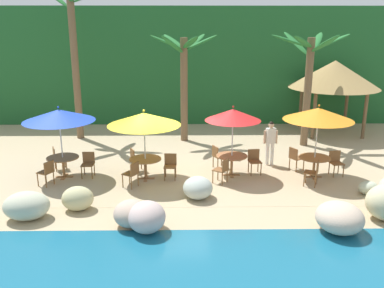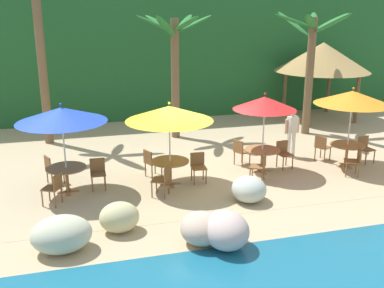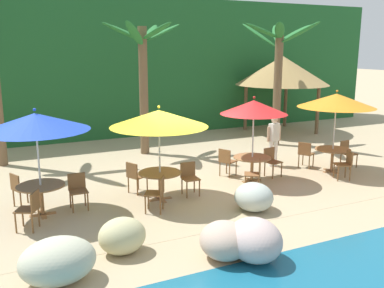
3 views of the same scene
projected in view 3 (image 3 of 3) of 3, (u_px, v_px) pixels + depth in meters
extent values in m
plane|color=tan|center=(190.00, 192.00, 11.75)|extent=(120.00, 120.00, 0.00)
cube|color=tan|center=(190.00, 191.00, 11.75)|extent=(18.00, 5.20, 0.01)
cube|color=#1E5628|center=(103.00, 68.00, 19.03)|extent=(28.00, 2.40, 6.00)
ellipsoid|color=#C2BB88|center=(122.00, 236.00, 8.15)|extent=(0.91, 0.77, 0.71)
ellipsoid|color=#ABB6AC|center=(254.00, 197.00, 10.31)|extent=(0.92, 0.98, 0.68)
ellipsoid|color=#B9BCA1|center=(58.00, 261.00, 7.12)|extent=(1.27, 1.03, 0.78)
ellipsoid|color=#C5ACA6|center=(255.00, 240.00, 7.86)|extent=(0.98, 1.11, 0.80)
ellipsoid|color=#C3A793|center=(225.00, 240.00, 7.95)|extent=(0.93, 0.98, 0.71)
cylinder|color=silver|center=(39.00, 167.00, 9.85)|extent=(0.04, 0.04, 2.33)
cone|color=blue|center=(35.00, 122.00, 9.61)|extent=(2.41, 2.41, 0.39)
sphere|color=blue|center=(34.00, 110.00, 9.55)|extent=(0.07, 0.07, 0.07)
cube|color=olive|center=(43.00, 214.00, 10.10)|extent=(0.60, 0.12, 0.03)
cube|color=olive|center=(43.00, 214.00, 10.10)|extent=(0.12, 0.60, 0.03)
cylinder|color=olive|center=(42.00, 200.00, 10.02)|extent=(0.09, 0.09, 0.71)
cylinder|color=olive|center=(41.00, 186.00, 9.94)|extent=(1.10, 1.10, 0.03)
cylinder|color=brown|center=(88.00, 202.00, 10.30)|extent=(0.04, 0.04, 0.45)
cylinder|color=brown|center=(73.00, 204.00, 10.16)|extent=(0.04, 0.04, 0.45)
cylinder|color=brown|center=(85.00, 197.00, 10.62)|extent=(0.04, 0.04, 0.45)
cylinder|color=brown|center=(70.00, 199.00, 10.48)|extent=(0.04, 0.04, 0.45)
cube|color=brown|center=(79.00, 191.00, 10.34)|extent=(0.43, 0.43, 0.03)
cube|color=brown|center=(77.00, 181.00, 10.47)|extent=(0.42, 0.04, 0.42)
cylinder|color=brown|center=(27.00, 194.00, 10.84)|extent=(0.04, 0.04, 0.45)
cylinder|color=brown|center=(35.00, 198.00, 10.61)|extent=(0.04, 0.04, 0.45)
cylinder|color=brown|center=(14.00, 198.00, 10.58)|extent=(0.04, 0.04, 0.45)
cylinder|color=brown|center=(21.00, 201.00, 10.35)|extent=(0.04, 0.04, 0.45)
cube|color=brown|center=(23.00, 189.00, 10.55)|extent=(0.55, 0.55, 0.03)
cube|color=brown|center=(15.00, 183.00, 10.36)|extent=(0.20, 0.40, 0.42)
cylinder|color=brown|center=(16.00, 223.00, 9.05)|extent=(0.04, 0.04, 0.45)
cylinder|color=brown|center=(23.00, 217.00, 9.40)|extent=(0.04, 0.04, 0.45)
cylinder|color=brown|center=(32.00, 224.00, 9.04)|extent=(0.04, 0.04, 0.45)
cylinder|color=brown|center=(39.00, 217.00, 9.39)|extent=(0.04, 0.04, 0.45)
cube|color=brown|center=(27.00, 210.00, 9.17)|extent=(0.57, 0.57, 0.03)
cube|color=brown|center=(35.00, 201.00, 9.12)|extent=(0.23, 0.39, 0.42)
cylinder|color=silver|center=(160.00, 158.00, 10.88)|extent=(0.04, 0.04, 2.23)
cone|color=yellow|center=(159.00, 118.00, 10.66)|extent=(2.47, 2.47, 0.42)
sphere|color=yellow|center=(159.00, 107.00, 10.60)|extent=(0.07, 0.07, 0.07)
cube|color=olive|center=(160.00, 199.00, 11.12)|extent=(0.60, 0.12, 0.03)
cube|color=olive|center=(160.00, 199.00, 11.12)|extent=(0.12, 0.60, 0.03)
cylinder|color=olive|center=(160.00, 186.00, 11.05)|extent=(0.09, 0.09, 0.71)
cylinder|color=olive|center=(160.00, 173.00, 10.97)|extent=(1.10, 1.10, 0.03)
cylinder|color=brown|center=(199.00, 189.00, 11.30)|extent=(0.04, 0.04, 0.45)
cylinder|color=brown|center=(187.00, 190.00, 11.17)|extent=(0.04, 0.04, 0.45)
cylinder|color=brown|center=(194.00, 185.00, 11.62)|extent=(0.04, 0.04, 0.45)
cylinder|color=brown|center=(182.00, 186.00, 11.49)|extent=(0.04, 0.04, 0.45)
cube|color=brown|center=(191.00, 179.00, 11.34)|extent=(0.44, 0.44, 0.03)
cube|color=brown|center=(188.00, 170.00, 11.48)|extent=(0.42, 0.06, 0.42)
cylinder|color=brown|center=(138.00, 182.00, 11.86)|extent=(0.04, 0.04, 0.45)
cylinder|color=brown|center=(147.00, 184.00, 11.64)|extent=(0.04, 0.04, 0.45)
cylinder|color=brown|center=(128.00, 185.00, 11.60)|extent=(0.04, 0.04, 0.45)
cylinder|color=brown|center=(137.00, 188.00, 11.37)|extent=(0.04, 0.04, 0.45)
cube|color=brown|center=(138.00, 176.00, 11.56)|extent=(0.55, 0.55, 0.03)
cube|color=brown|center=(132.00, 171.00, 11.37)|extent=(0.20, 0.40, 0.42)
cylinder|color=brown|center=(145.00, 205.00, 10.10)|extent=(0.04, 0.04, 0.45)
cylinder|color=brown|center=(148.00, 200.00, 10.44)|extent=(0.04, 0.04, 0.45)
cylinder|color=brown|center=(160.00, 206.00, 10.06)|extent=(0.04, 0.04, 0.45)
cylinder|color=brown|center=(163.00, 201.00, 10.41)|extent=(0.04, 0.04, 0.45)
cube|color=brown|center=(154.00, 193.00, 10.20)|extent=(0.58, 0.58, 0.03)
cube|color=brown|center=(162.00, 186.00, 10.14)|extent=(0.25, 0.38, 0.42)
cylinder|color=silver|center=(253.00, 143.00, 12.41)|extent=(0.04, 0.04, 2.30)
cone|color=red|center=(254.00, 107.00, 12.18)|extent=(1.93, 1.93, 0.39)
sphere|color=red|center=(254.00, 97.00, 12.12)|extent=(0.07, 0.07, 0.07)
cube|color=olive|center=(252.00, 181.00, 12.66)|extent=(0.60, 0.12, 0.03)
cube|color=olive|center=(252.00, 181.00, 12.66)|extent=(0.12, 0.60, 0.03)
cylinder|color=olive|center=(252.00, 169.00, 12.58)|extent=(0.09, 0.09, 0.71)
cylinder|color=olive|center=(252.00, 157.00, 12.51)|extent=(1.10, 1.10, 0.03)
cylinder|color=brown|center=(282.00, 170.00, 13.02)|extent=(0.04, 0.04, 0.45)
cylinder|color=brown|center=(273.00, 172.00, 12.83)|extent=(0.04, 0.04, 0.45)
cylinder|color=brown|center=(273.00, 167.00, 13.31)|extent=(0.04, 0.04, 0.45)
cylinder|color=brown|center=(265.00, 169.00, 13.12)|extent=(0.04, 0.04, 0.45)
cube|color=brown|center=(273.00, 162.00, 13.01)|extent=(0.47, 0.47, 0.03)
cube|color=brown|center=(269.00, 154.00, 13.14)|extent=(0.42, 0.09, 0.42)
cylinder|color=brown|center=(227.00, 167.00, 13.39)|extent=(0.04, 0.04, 0.45)
cylinder|color=brown|center=(236.00, 169.00, 13.17)|extent=(0.04, 0.04, 0.45)
cylinder|color=brown|center=(220.00, 169.00, 13.12)|extent=(0.04, 0.04, 0.45)
cylinder|color=brown|center=(229.00, 171.00, 12.90)|extent=(0.04, 0.04, 0.45)
cube|color=brown|center=(228.00, 161.00, 13.09)|extent=(0.56, 0.56, 0.03)
cube|color=brown|center=(224.00, 156.00, 12.90)|extent=(0.21, 0.40, 0.42)
cylinder|color=brown|center=(245.00, 184.00, 11.64)|extent=(0.04, 0.04, 0.45)
cylinder|color=brown|center=(245.00, 180.00, 11.99)|extent=(0.04, 0.04, 0.45)
cylinder|color=brown|center=(259.00, 185.00, 11.60)|extent=(0.04, 0.04, 0.45)
cylinder|color=brown|center=(258.00, 181.00, 11.94)|extent=(0.04, 0.04, 0.45)
cube|color=brown|center=(252.00, 174.00, 11.74)|extent=(0.58, 0.58, 0.03)
cube|color=brown|center=(260.00, 168.00, 11.67)|extent=(0.26, 0.37, 0.42)
cylinder|color=silver|center=(334.00, 135.00, 13.40)|extent=(0.04, 0.04, 2.37)
cone|color=orange|center=(336.00, 100.00, 13.16)|extent=(2.36, 2.36, 0.42)
sphere|color=orange|center=(337.00, 91.00, 13.10)|extent=(0.07, 0.07, 0.07)
cube|color=olive|center=(331.00, 171.00, 13.65)|extent=(0.60, 0.12, 0.03)
cube|color=olive|center=(331.00, 171.00, 13.65)|extent=(0.12, 0.60, 0.03)
cylinder|color=olive|center=(332.00, 160.00, 13.57)|extent=(0.09, 0.09, 0.71)
cylinder|color=olive|center=(333.00, 149.00, 13.50)|extent=(1.10, 1.10, 0.03)
cylinder|color=brown|center=(357.00, 161.00, 14.02)|extent=(0.04, 0.04, 0.45)
cylinder|color=brown|center=(350.00, 163.00, 13.83)|extent=(0.04, 0.04, 0.45)
cylinder|color=brown|center=(347.00, 159.00, 14.31)|extent=(0.04, 0.04, 0.45)
cylinder|color=brown|center=(341.00, 161.00, 14.12)|extent=(0.04, 0.04, 0.45)
cube|color=brown|center=(349.00, 154.00, 14.02)|extent=(0.48, 0.48, 0.03)
cube|color=brown|center=(344.00, 147.00, 14.14)|extent=(0.42, 0.10, 0.42)
cylinder|color=brown|center=(303.00, 159.00, 14.34)|extent=(0.04, 0.04, 0.45)
cylinder|color=brown|center=(313.00, 160.00, 14.13)|extent=(0.04, 0.04, 0.45)
cylinder|color=brown|center=(299.00, 161.00, 14.05)|extent=(0.04, 0.04, 0.45)
cylinder|color=brown|center=(309.00, 163.00, 13.85)|extent=(0.04, 0.04, 0.45)
cube|color=brown|center=(306.00, 154.00, 14.04)|extent=(0.57, 0.57, 0.03)
cube|color=brown|center=(304.00, 149.00, 13.84)|extent=(0.23, 0.39, 0.42)
cylinder|color=brown|center=(338.00, 174.00, 12.60)|extent=(0.04, 0.04, 0.45)
cylinder|color=brown|center=(334.00, 171.00, 12.94)|extent=(0.04, 0.04, 0.45)
cylinder|color=brown|center=(350.00, 174.00, 12.61)|extent=(0.04, 0.04, 0.45)
cylinder|color=brown|center=(345.00, 171.00, 12.96)|extent=(0.04, 0.04, 0.45)
cube|color=brown|center=(342.00, 165.00, 12.72)|extent=(0.55, 0.55, 0.03)
cube|color=brown|center=(350.00, 158.00, 12.69)|extent=(0.20, 0.40, 0.42)
cylinder|color=brown|center=(144.00, 92.00, 15.54)|extent=(0.32, 0.32, 4.59)
ellipsoid|color=#236B2D|center=(162.00, 33.00, 15.40)|extent=(1.43, 0.37, 0.72)
ellipsoid|color=#236B2D|center=(150.00, 34.00, 15.80)|extent=(1.18, 1.29, 0.81)
ellipsoid|color=#236B2D|center=(124.00, 32.00, 15.40)|extent=(1.17, 1.36, 0.66)
ellipsoid|color=#236B2D|center=(122.00, 32.00, 14.72)|extent=(1.45, 0.45, 0.70)
ellipsoid|color=#236B2D|center=(134.00, 33.00, 14.38)|extent=(1.14, 1.28, 0.86)
ellipsoid|color=#236B2D|center=(157.00, 31.00, 14.58)|extent=(0.87, 1.48, 0.65)
cylinder|color=brown|center=(277.00, 88.00, 16.98)|extent=(0.32, 0.32, 4.62)
ellipsoid|color=#236B2D|center=(296.00, 33.00, 17.00)|extent=(1.71, 0.61, 0.76)
ellipsoid|color=#236B2D|center=(277.00, 34.00, 17.39)|extent=(1.12, 1.60, 0.88)
ellipsoid|color=#236B2D|center=(259.00, 35.00, 17.02)|extent=(1.10, 1.53, 1.02)
ellipsoid|color=#236B2D|center=(263.00, 31.00, 16.05)|extent=(1.75, 0.57, 0.62)
ellipsoid|color=#236B2D|center=(280.00, 30.00, 15.67)|extent=(1.32, 1.58, 0.63)
ellipsoid|color=#236B2D|center=(300.00, 32.00, 15.93)|extent=(0.91, 1.67, 0.84)
cylinder|color=brown|center=(246.00, 107.00, 20.49)|extent=(0.16, 0.16, 2.20)
cylinder|color=brown|center=(285.00, 104.00, 21.47)|extent=(0.16, 0.16, 2.20)
cylinder|color=brown|center=(275.00, 113.00, 18.42)|extent=(0.16, 0.16, 2.20)
cylinder|color=brown|center=(318.00, 110.00, 19.40)|extent=(0.16, 0.16, 2.20)
cone|color=#9E7F4C|center=(282.00, 70.00, 19.56)|extent=(4.26, 4.26, 1.29)
cylinder|color=white|center=(271.00, 154.00, 14.17)|extent=(0.13, 0.13, 0.86)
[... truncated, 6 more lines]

